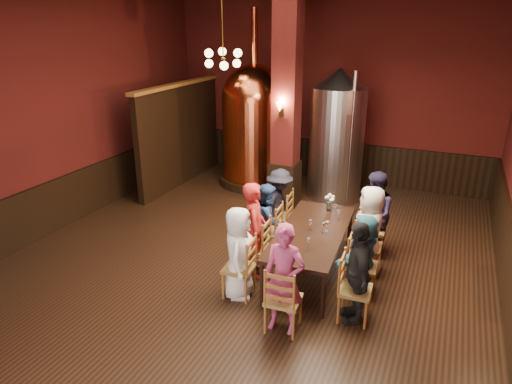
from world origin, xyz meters
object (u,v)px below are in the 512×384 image
at_px(dining_table, 312,234).
at_px(person_0, 239,253).
at_px(copper_kettle, 255,124).
at_px(steel_vessel, 337,136).
at_px(person_1, 254,229).
at_px(rose_vase, 330,200).
at_px(person_2, 268,220).

relative_size(dining_table, person_0, 1.75).
height_order(person_0, copper_kettle, copper_kettle).
bearing_deg(dining_table, steel_vessel, 94.94).
bearing_deg(copper_kettle, person_1, -66.19).
height_order(person_1, copper_kettle, copper_kettle).
xyz_separation_m(person_1, steel_vessel, (0.30, 3.86, 0.68)).
bearing_deg(dining_table, rose_vase, 84.61).
bearing_deg(copper_kettle, person_0, -68.80).
height_order(dining_table, person_0, person_0).
bearing_deg(person_0, rose_vase, -37.35).
bearing_deg(steel_vessel, rose_vase, -77.74).
bearing_deg(steel_vessel, person_1, -94.38).
height_order(person_1, person_2, person_1).
bearing_deg(steel_vessel, person_0, -93.18).
distance_m(person_1, person_2, 0.67).
height_order(person_0, steel_vessel, steel_vessel).
relative_size(copper_kettle, steel_vessel, 1.42).
xyz_separation_m(person_2, steel_vessel, (0.34, 3.20, 0.80)).
bearing_deg(dining_table, copper_kettle, 121.81).
height_order(person_2, steel_vessel, steel_vessel).
distance_m(person_0, person_2, 1.33).
bearing_deg(person_1, copper_kettle, 0.83).
bearing_deg(person_1, dining_table, -88.02).
bearing_deg(person_0, dining_table, -51.58).
xyz_separation_m(person_0, person_1, (-0.04, 0.67, 0.08)).
bearing_deg(rose_vase, person_0, -112.39).
xyz_separation_m(person_2, copper_kettle, (-1.73, 3.37, 0.85)).
distance_m(person_1, steel_vessel, 3.93).
distance_m(person_0, person_1, 0.67).
xyz_separation_m(dining_table, rose_vase, (0.03, 0.91, 0.26)).
bearing_deg(rose_vase, dining_table, -91.64).
xyz_separation_m(steel_vessel, rose_vase, (0.56, -2.56, -0.51)).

